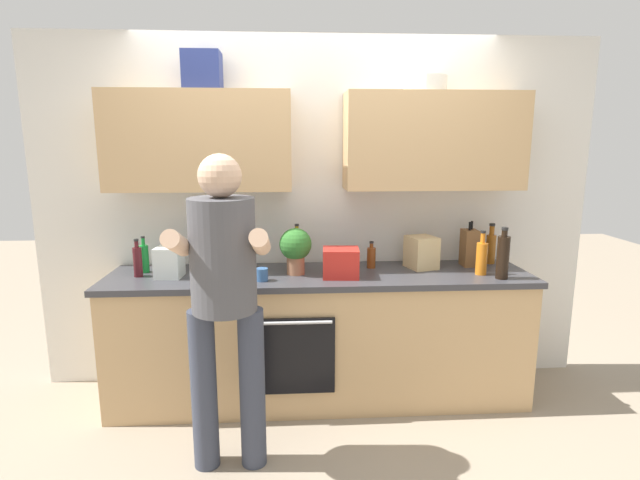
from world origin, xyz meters
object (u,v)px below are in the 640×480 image
at_px(cup_tea, 262,275).
at_px(knife_block, 469,248).
at_px(bottle_soy, 503,256).
at_px(person_standing, 224,289).
at_px(bottle_syrup, 491,247).
at_px(bottle_vinegar, 371,257).
at_px(bottle_soda, 144,258).
at_px(cup_coffee, 203,263).
at_px(grocery_bag_crisps, 341,263).
at_px(bottle_wine, 138,261).
at_px(grocery_bag_bread, 421,252).
at_px(bottle_oil, 297,248).
at_px(grocery_bag_produce, 169,262).
at_px(potted_herb, 296,247).
at_px(bottle_water, 200,263).
at_px(bottle_juice, 482,257).

xyz_separation_m(cup_tea, knife_block, (1.46, 0.31, 0.09)).
bearing_deg(bottle_soy, person_standing, -163.18).
bearing_deg(bottle_syrup, bottle_vinegar, -174.99).
relative_size(bottle_soda, bottle_vinegar, 1.31).
xyz_separation_m(cup_coffee, grocery_bag_crisps, (0.93, -0.21, 0.04)).
distance_m(bottle_syrup, cup_tea, 1.68).
bearing_deg(bottle_wine, knife_block, 3.89).
height_order(bottle_syrup, grocery_bag_bread, bottle_syrup).
relative_size(bottle_soda, bottle_oil, 0.81).
distance_m(grocery_bag_bread, grocery_bag_produce, 1.71).
height_order(bottle_vinegar, grocery_bag_produce, grocery_bag_produce).
bearing_deg(bottle_soy, potted_herb, 171.69).
height_order(bottle_syrup, grocery_bag_produce, bottle_syrup).
relative_size(bottle_vinegar, bottle_oil, 0.62).
xyz_separation_m(bottle_vinegar, grocery_bag_produce, (-1.36, -0.16, 0.02)).
distance_m(bottle_soy, grocery_bag_crisps, 1.04).
bearing_deg(cup_coffee, bottle_vinegar, 0.39).
relative_size(bottle_soda, bottle_water, 0.87).
relative_size(bottle_soy, bottle_syrup, 1.14).
bearing_deg(bottle_soda, person_standing, -52.06).
height_order(bottle_soy, bottle_wine, bottle_soy).
bearing_deg(grocery_bag_crisps, bottle_syrup, 14.77).
xyz_separation_m(bottle_soda, cup_tea, (0.81, -0.26, -0.06)).
height_order(cup_coffee, grocery_bag_produce, grocery_bag_produce).
relative_size(person_standing, grocery_bag_bread, 7.67).
bearing_deg(person_standing, bottle_water, 111.46).
distance_m(knife_block, potted_herb, 1.25).
bearing_deg(bottle_soy, bottle_wine, 175.25).
distance_m(bottle_water, cup_tea, 0.40).
bearing_deg(grocery_bag_bread, cup_coffee, 179.46).
height_order(cup_coffee, cup_tea, cup_coffee).
xyz_separation_m(bottle_juice, cup_tea, (-1.45, -0.07, -0.08)).
distance_m(bottle_vinegar, bottle_water, 1.17).
distance_m(bottle_vinegar, bottle_juice, 0.74).
distance_m(bottle_water, knife_block, 1.87).
relative_size(person_standing, bottle_soda, 6.88).
xyz_separation_m(bottle_vinegar, bottle_water, (-1.14, -0.28, 0.04)).
xyz_separation_m(bottle_soy, bottle_vinegar, (-0.80, 0.33, -0.07)).
relative_size(bottle_syrup, grocery_bag_crisps, 1.27).
xyz_separation_m(bottle_soy, bottle_water, (-1.94, 0.05, -0.03)).
bearing_deg(bottle_vinegar, bottle_soda, -179.12).
height_order(bottle_water, knife_block, knife_block).
xyz_separation_m(bottle_vinegar, bottle_syrup, (0.89, 0.08, 0.04)).
distance_m(person_standing, bottle_soy, 1.79).
bearing_deg(bottle_syrup, bottle_juice, -121.86).
height_order(bottle_syrup, grocery_bag_crisps, bottle_syrup).
bearing_deg(bottle_juice, cup_coffee, 173.50).
distance_m(bottle_soy, bottle_vinegar, 0.87).
relative_size(person_standing, knife_block, 5.36).
height_order(bottle_soda, knife_block, knife_block).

